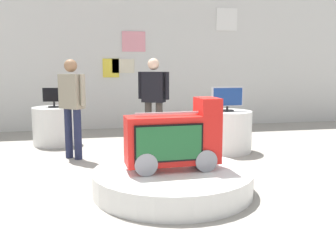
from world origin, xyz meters
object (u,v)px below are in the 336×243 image
Objects in this scene: main_display_pedestal at (172,181)px; display_pedestal_center_rear at (55,126)px; tv_on_left_rear at (228,98)px; shopper_browsing_rear at (154,97)px; display_pedestal_left_rear at (227,131)px; shopper_browsing_near_truck at (72,101)px; tv_on_center_rear at (54,97)px; novelty_firetruck_tv at (174,141)px.

display_pedestal_center_rear reaches higher than main_display_pedestal.
shopper_browsing_rear is (-1.21, 0.36, 0.01)m from tv_on_left_rear.
shopper_browsing_near_truck is at bearing 179.57° from display_pedestal_left_rear.
tv_on_center_rear is at bearing 117.12° from main_display_pedestal.
main_display_pedestal is 1.16× the size of shopper_browsing_rear.
tv_on_left_rear reaches higher than main_display_pedestal.
display_pedestal_center_rear is 0.51× the size of shopper_browsing_rear.
shopper_browsing_near_truck is (-1.22, 1.89, 0.31)m from novelty_firetruck_tv.
main_display_pedestal is 2.36m from shopper_browsing_rear.
shopper_browsing_near_truck is at bearing -72.44° from tv_on_center_rear.
novelty_firetruck_tv is 1.34× the size of display_pedestal_center_rear.
novelty_firetruck_tv is 3.50m from tv_on_center_rear.
shopper_browsing_near_truck reaches higher than display_pedestal_center_rear.
tv_on_left_rear is (-0.00, -0.00, 0.57)m from display_pedestal_left_rear.
display_pedestal_left_rear is at bearing -16.28° from shopper_browsing_rear.
shopper_browsing_near_truck is at bearing 122.91° from novelty_firetruck_tv.
main_display_pedestal is 3.32× the size of tv_on_left_rear.
novelty_firetruck_tv is at bearing -57.09° from shopper_browsing_near_truck.
display_pedestal_left_rear is 0.54× the size of shopper_browsing_near_truck.
main_display_pedestal is at bearing -93.94° from shopper_browsing_rear.
display_pedestal_left_rear is at bearing -22.67° from display_pedestal_center_rear.
main_display_pedestal is 0.47m from novelty_firetruck_tv.
tv_on_center_rear is (-2.95, 1.23, 0.54)m from display_pedestal_left_rear.
display_pedestal_center_rear is 2.03× the size of tv_on_center_rear.
novelty_firetruck_tv is at bearing -93.39° from shopper_browsing_rear.
main_display_pedestal is at bearing -57.46° from shopper_browsing_near_truck.
novelty_firetruck_tv is 0.70× the size of shopper_browsing_near_truck.
shopper_browsing_rear is at bearing 13.92° from shopper_browsing_near_truck.
display_pedestal_center_rear is at bearing 157.33° from display_pedestal_left_rear.
display_pedestal_center_rear is 1.39m from shopper_browsing_near_truck.
main_display_pedestal is at bearing -126.25° from display_pedestal_left_rear.
main_display_pedestal is 2.36m from shopper_browsing_near_truck.
main_display_pedestal is 1.18× the size of shopper_browsing_near_truck.
tv_on_center_rear is at bearing -82.52° from display_pedestal_center_rear.
shopper_browsing_near_truck is 0.98× the size of shopper_browsing_rear.
display_pedestal_left_rear is 3.24m from tv_on_center_rear.
shopper_browsing_near_truck is at bearing 122.54° from main_display_pedestal.
shopper_browsing_rear is (1.74, -0.88, 0.58)m from display_pedestal_center_rear.
shopper_browsing_near_truck is (-2.56, 0.02, 0.56)m from display_pedestal_left_rear.
tv_on_left_rear is at bearing -22.68° from tv_on_center_rear.
tv_on_left_rear is 0.69× the size of display_pedestal_center_rear.
display_pedestal_center_rear is 2.03m from shopper_browsing_rear.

